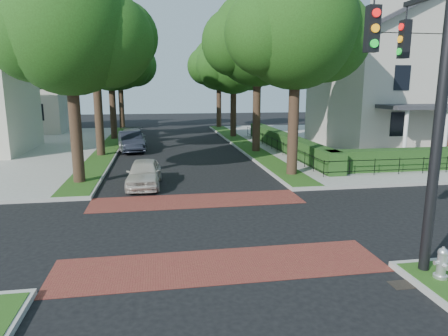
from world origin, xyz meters
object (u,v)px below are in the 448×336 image
Objects in this scene: parked_car_front at (144,173)px; traffic_signal at (429,90)px; parked_car_middle at (131,141)px; parked_car_rear at (132,139)px; fire_hydrant at (442,264)px.

traffic_signal is at bearing -52.93° from parked_car_front.
parked_car_front is at bearing 124.27° from traffic_signal.
traffic_signal is 23.70m from parked_car_middle.
traffic_signal is 1.57× the size of parked_car_rear.
parked_car_rear is (-0.00, 1.58, -0.01)m from parked_car_middle.
parked_car_front is at bearing -92.83° from parked_car_middle.
parked_car_middle is at bearing 99.41° from parked_car_front.
parked_car_rear is (-8.49, 23.35, -3.97)m from traffic_signal.
fire_hydrant is at bearing -78.05° from parked_car_middle.
parked_car_front is (-7.19, 10.55, -4.04)m from traffic_signal.
parked_car_front is 11.30m from parked_car_middle.
parked_car_front is 0.77× the size of parked_car_rear.
traffic_signal reaches higher than parked_car_rear.
fire_hydrant is (7.50, -11.24, -0.12)m from parked_car_front.
parked_car_front is 4.73× the size of fire_hydrant.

